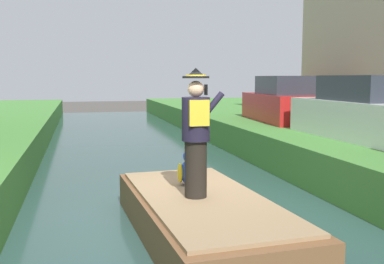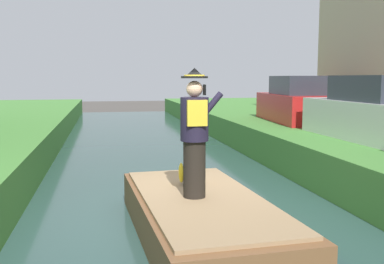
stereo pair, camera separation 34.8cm
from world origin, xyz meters
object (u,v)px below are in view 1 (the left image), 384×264
object	(u,v)px
boat	(203,217)
parrot_plush	(189,170)
person_pirate	(196,133)
parked_car_white	(362,112)
parked_car_red	(284,102)

from	to	relation	value
boat	parrot_plush	bearing A→B (deg)	92.46
person_pirate	parked_car_white	distance (m)	6.07
parked_car_red	parrot_plush	bearing A→B (deg)	-125.34
parrot_plush	parked_car_red	world-z (taller)	parked_car_red
parked_car_white	parrot_plush	bearing A→B (deg)	-151.88
boat	parked_car_red	xyz separation A→B (m)	(4.93, 7.74, 1.20)
boat	parked_car_red	size ratio (longest dim) A/B	1.04
parked_car_white	parked_car_red	xyz separation A→B (m)	(0.00, 4.35, 0.00)
parrot_plush	boat	bearing A→B (deg)	-87.54
person_pirate	parrot_plush	bearing A→B (deg)	95.80
boat	parked_car_white	distance (m)	6.10
person_pirate	parked_car_white	world-z (taller)	person_pirate
parked_car_red	boat	bearing A→B (deg)	-122.48
person_pirate	boat	bearing A→B (deg)	10.33
boat	parrot_plush	world-z (taller)	parrot_plush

